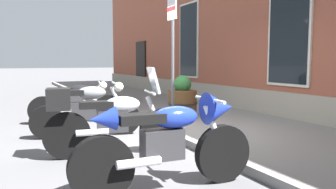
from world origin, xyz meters
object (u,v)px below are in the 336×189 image
at_px(motorcycle_black_naked, 77,102).
at_px(parking_sign, 173,42).
at_px(motorcycle_grey_naked, 88,110).
at_px(motorcycle_blue_sport, 173,138).
at_px(barrel_planter, 182,100).
at_px(motorcycle_silver_touring, 109,119).

bearing_deg(motorcycle_black_naked, parking_sign, 47.56).
xyz_separation_m(motorcycle_grey_naked, motorcycle_blue_sport, (2.99, 0.25, 0.08)).
distance_m(motorcycle_grey_naked, barrel_planter, 2.36).
distance_m(motorcycle_blue_sport, barrel_planter, 4.10).
relative_size(motorcycle_grey_naked, motorcycle_blue_sport, 0.96).
bearing_deg(motorcycle_silver_touring, motorcycle_blue_sport, 9.11).
distance_m(motorcycle_black_naked, motorcycle_blue_sport, 4.49).
height_order(motorcycle_silver_touring, motorcycle_blue_sport, motorcycle_silver_touring).
relative_size(motorcycle_black_naked, motorcycle_silver_touring, 0.99).
bearing_deg(motorcycle_blue_sport, parking_sign, 153.23).
height_order(motorcycle_silver_touring, parking_sign, parking_sign).
distance_m(parking_sign, barrel_planter, 1.50).
bearing_deg(motorcycle_grey_naked, motorcycle_silver_touring, -0.25).
bearing_deg(parking_sign, motorcycle_blue_sport, -26.77).
height_order(motorcycle_black_naked, motorcycle_blue_sport, motorcycle_blue_sport).
bearing_deg(parking_sign, motorcycle_silver_touring, -51.64).
relative_size(motorcycle_grey_naked, parking_sign, 0.78).
bearing_deg(motorcycle_grey_naked, motorcycle_black_naked, 176.77).
height_order(motorcycle_silver_touring, barrel_planter, motorcycle_silver_touring).
xyz_separation_m(motorcycle_silver_touring, parking_sign, (-1.39, 1.75, 1.23)).
bearing_deg(barrel_planter, motorcycle_blue_sport, -30.03).
bearing_deg(motorcycle_black_naked, motorcycle_blue_sport, 2.08).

